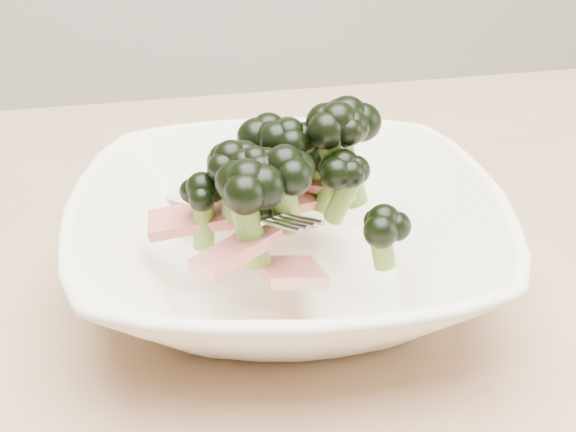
% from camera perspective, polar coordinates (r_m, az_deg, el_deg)
% --- Properties ---
extents(broccoli_dish, '(0.29, 0.29, 0.12)m').
position_cam_1_polar(broccoli_dish, '(0.48, -0.01, -1.10)').
color(broccoli_dish, white).
rests_on(broccoli_dish, dining_table).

